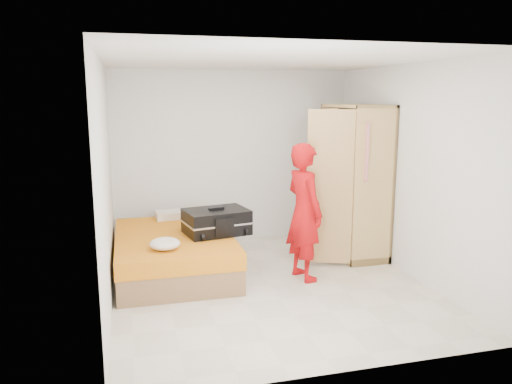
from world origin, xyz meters
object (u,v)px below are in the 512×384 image
object	(u,v)px
bed	(174,253)
wardrobe	(352,185)
round_cushion	(165,244)
person	(304,212)
suitcase	(216,222)

from	to	relation	value
bed	wardrobe	bearing A→B (deg)	3.18
round_cushion	person	bearing A→B (deg)	0.30
wardrobe	person	distance (m)	1.24
person	suitcase	bearing A→B (deg)	49.59
bed	wardrobe	size ratio (longest dim) A/B	0.96
person	bed	bearing A→B (deg)	55.21
wardrobe	round_cushion	world-z (taller)	wardrobe
suitcase	person	bearing A→B (deg)	-37.85
bed	person	world-z (taller)	person
wardrobe	person	size ratio (longest dim) A/B	1.26
bed	round_cushion	distance (m)	0.71
bed	wardrobe	xyz separation A→B (m)	(2.50, 0.14, 0.75)
person	suitcase	size ratio (longest dim) A/B	1.91
wardrobe	round_cushion	xyz separation A→B (m)	(-2.65, -0.76, -0.43)
wardrobe	suitcase	distance (m)	2.01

